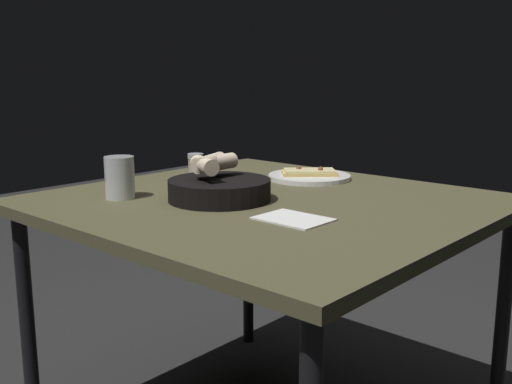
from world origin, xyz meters
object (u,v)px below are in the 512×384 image
object	(u,v)px
pizza_plate	(309,176)
bread_basket	(218,186)
dining_table	(267,220)
pepper_shaker	(196,170)
beer_glass	(120,180)

from	to	relation	value
pizza_plate	bread_basket	size ratio (longest dim) A/B	0.96
pizza_plate	dining_table	bearing A→B (deg)	106.75
pizza_plate	pepper_shaker	distance (m)	0.36
pizza_plate	pepper_shaker	world-z (taller)	pepper_shaker
dining_table	beer_glass	size ratio (longest dim) A/B	9.69
beer_glass	pepper_shaker	distance (m)	0.27
beer_glass	pepper_shaker	world-z (taller)	beer_glass
bread_basket	pepper_shaker	distance (m)	0.24
dining_table	pizza_plate	xyz separation A→B (m)	(0.09, -0.31, 0.07)
pizza_plate	beer_glass	xyz separation A→B (m)	(0.20, 0.56, 0.04)
dining_table	beer_glass	xyz separation A→B (m)	(0.29, 0.25, 0.11)
dining_table	bread_basket	world-z (taller)	bread_basket
bread_basket	pepper_shaker	size ratio (longest dim) A/B	2.94
bread_basket	beer_glass	xyz separation A→B (m)	(0.21, 0.16, 0.01)
dining_table	beer_glass	bearing A→B (deg)	40.88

